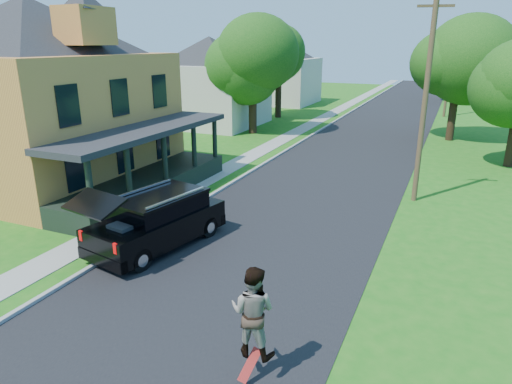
% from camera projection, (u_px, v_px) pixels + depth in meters
% --- Properties ---
extents(ground, '(140.00, 140.00, 0.00)m').
position_uv_depth(ground, '(217.00, 285.00, 13.28)').
color(ground, '#196414').
rests_on(ground, ground).
extents(street, '(8.00, 120.00, 0.02)m').
position_uv_depth(street, '(358.00, 147.00, 30.67)').
color(street, black).
rests_on(street, ground).
extents(curb, '(0.15, 120.00, 0.12)m').
position_uv_depth(curb, '(301.00, 142.00, 32.22)').
color(curb, gray).
rests_on(curb, ground).
extents(sidewalk, '(1.30, 120.00, 0.03)m').
position_uv_depth(sidewalk, '(281.00, 140.00, 32.81)').
color(sidewalk, gray).
rests_on(sidewalk, ground).
extents(front_walk, '(6.50, 1.20, 0.03)m').
position_uv_depth(front_walk, '(103.00, 188.00, 22.13)').
color(front_walk, gray).
rests_on(front_walk, ground).
extents(main_house, '(15.56, 15.56, 10.10)m').
position_uv_depth(main_house, '(38.00, 82.00, 21.85)').
color(main_house, '#E19241').
rests_on(main_house, ground).
extents(neighbor_house_mid, '(12.78, 12.78, 8.30)m').
position_uv_depth(neighbor_house_mid, '(210.00, 74.00, 38.00)').
color(neighbor_house_mid, beige).
rests_on(neighbor_house_mid, ground).
extents(neighbor_house_far, '(12.78, 12.78, 8.30)m').
position_uv_depth(neighbor_house_far, '(279.00, 66.00, 51.92)').
color(neighbor_house_far, beige).
rests_on(neighbor_house_far, ground).
extents(black_suv, '(2.94, 5.56, 2.46)m').
position_uv_depth(black_suv, '(157.00, 221.00, 15.53)').
color(black_suv, black).
rests_on(black_suv, ground).
extents(skateboarder, '(0.99, 0.78, 1.98)m').
position_uv_depth(skateboarder, '(253.00, 311.00, 9.23)').
color(skateboarder, black).
rests_on(skateboarder, ground).
extents(skateboard, '(0.33, 0.57, 0.63)m').
position_uv_depth(skateboard, '(250.00, 366.00, 9.36)').
color(skateboard, red).
rests_on(skateboard, ground).
extents(tree_left_mid, '(7.43, 7.11, 8.76)m').
position_uv_depth(tree_left_mid, '(252.00, 58.00, 33.81)').
color(tree_left_mid, black).
rests_on(tree_left_mid, ground).
extents(tree_left_far, '(6.66, 6.82, 8.68)m').
position_uv_depth(tree_left_far, '(279.00, 55.00, 41.31)').
color(tree_left_far, black).
rests_on(tree_left_far, ground).
extents(tree_right_mid, '(7.64, 7.76, 9.47)m').
position_uv_depth(tree_right_mid, '(461.00, 50.00, 31.08)').
color(tree_right_mid, black).
rests_on(tree_right_mid, ground).
extents(tree_right_far, '(5.95, 6.00, 8.23)m').
position_uv_depth(tree_right_far, '(457.00, 55.00, 52.69)').
color(tree_right_far, black).
rests_on(tree_right_far, ground).
extents(utility_pole_near, '(1.40, 0.46, 8.62)m').
position_uv_depth(utility_pole_near, '(425.00, 100.00, 19.03)').
color(utility_pole_near, '#493921').
rests_on(utility_pole_near, ground).
extents(utility_pole_far, '(1.50, 0.46, 8.60)m').
position_uv_depth(utility_pole_far, '(450.00, 68.00, 41.96)').
color(utility_pole_far, '#493921').
rests_on(utility_pole_far, ground).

